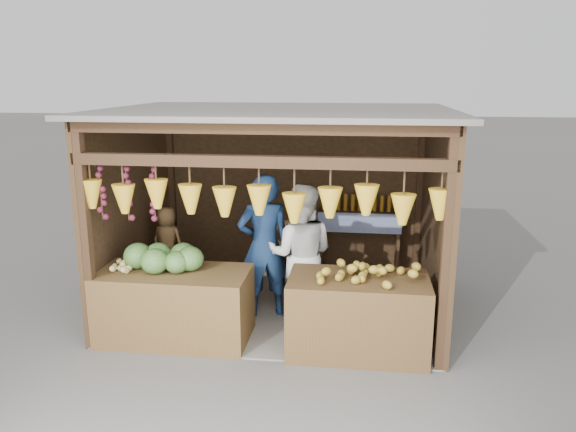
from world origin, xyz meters
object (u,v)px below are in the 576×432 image
(woman_standing, at_px, (301,254))
(vendor_seated, at_px, (168,242))
(counter_right, at_px, (358,315))
(man_standing, at_px, (264,247))
(counter_left, at_px, (175,305))

(woman_standing, height_order, vendor_seated, woman_standing)
(counter_right, height_order, vendor_seated, vendor_seated)
(man_standing, relative_size, woman_standing, 1.06)
(counter_left, relative_size, vendor_seated, 1.77)
(woman_standing, bearing_deg, man_standing, -9.32)
(counter_right, bearing_deg, man_standing, 144.85)
(counter_left, height_order, vendor_seated, vendor_seated)
(man_standing, xyz_separation_m, woman_standing, (0.48, -0.10, -0.05))
(counter_left, distance_m, counter_right, 2.15)
(vendor_seated, bearing_deg, woman_standing, 178.57)
(counter_left, relative_size, woman_standing, 0.99)
(vendor_seated, bearing_deg, man_standing, 177.31)
(woman_standing, distance_m, vendor_seated, 1.99)
(counter_left, xyz_separation_m, vendor_seated, (-0.50, 1.22, 0.40))
(counter_right, height_order, woman_standing, woman_standing)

